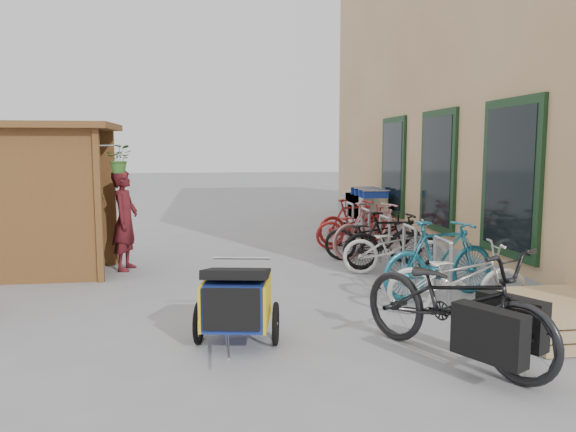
{
  "coord_description": "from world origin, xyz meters",
  "views": [
    {
      "loc": [
        -0.67,
        -6.76,
        2.01
      ],
      "look_at": [
        0.5,
        1.5,
        1.0
      ],
      "focal_mm": 35.0,
      "sensor_mm": 36.0,
      "label": 1
    }
  ],
  "objects": [
    {
      "name": "ground",
      "position": [
        0.0,
        0.0,
        0.0
      ],
      "size": [
        80.0,
        80.0,
        0.0
      ],
      "primitive_type": "plane",
      "color": "gray"
    },
    {
      "name": "building",
      "position": [
        6.49,
        4.5,
        3.49
      ],
      "size": [
        6.07,
        13.0,
        7.0
      ],
      "color": "tan",
      "rests_on": "ground"
    },
    {
      "name": "kiosk",
      "position": [
        -3.28,
        2.47,
        1.55
      ],
      "size": [
        2.49,
        1.65,
        2.4
      ],
      "color": "brown",
      "rests_on": "ground"
    },
    {
      "name": "bike_rack",
      "position": [
        2.3,
        2.4,
        0.52
      ],
      "size": [
        0.05,
        5.35,
        0.86
      ],
      "color": "#A5A8AD",
      "rests_on": "ground"
    },
    {
      "name": "pallet_stack",
      "position": [
        3.0,
        -1.4,
        0.21
      ],
      "size": [
        1.0,
        1.2,
        0.4
      ],
      "color": "tan",
      "rests_on": "ground"
    },
    {
      "name": "shopping_carts",
      "position": [
        3.0,
        6.23,
        0.64
      ],
      "size": [
        0.61,
        2.05,
        1.09
      ],
      "color": "silver",
      "rests_on": "ground"
    },
    {
      "name": "child_trailer",
      "position": [
        -0.4,
        -1.11,
        0.47
      ],
      "size": [
        0.92,
        1.48,
        0.85
      ],
      "rotation": [
        0.0,
        0.0,
        -0.18
      ],
      "color": "navy",
      "rests_on": "ground"
    },
    {
      "name": "cargo_bike",
      "position": [
        1.62,
        -1.88,
        0.56
      ],
      "size": [
        1.7,
        2.25,
        1.13
      ],
      "rotation": [
        0.0,
        0.0,
        0.51
      ],
      "color": "black",
      "rests_on": "ground"
    },
    {
      "name": "person_kiosk",
      "position": [
        -2.05,
        2.69,
        0.83
      ],
      "size": [
        0.51,
        0.67,
        1.66
      ],
      "primitive_type": "imported",
      "rotation": [
        0.0,
        0.0,
        1.37
      ],
      "color": "maroon",
      "rests_on": "ground"
    },
    {
      "name": "bike_0",
      "position": [
        2.3,
        -0.44,
        0.45
      ],
      "size": [
        1.77,
        0.83,
        0.89
      ],
      "primitive_type": "imported",
      "rotation": [
        0.0,
        0.0,
        1.42
      ],
      "color": "silver",
      "rests_on": "ground"
    },
    {
      "name": "bike_1",
      "position": [
        2.4,
        0.31,
        0.53
      ],
      "size": [
        1.83,
        0.9,
        1.06
      ],
      "primitive_type": "imported",
      "rotation": [
        0.0,
        0.0,
        1.81
      ],
      "color": "teal",
      "rests_on": "ground"
    },
    {
      "name": "bike_2",
      "position": [
        2.26,
        1.72,
        0.44
      ],
      "size": [
        1.76,
        0.94,
        0.88
      ],
      "primitive_type": "imported",
      "rotation": [
        0.0,
        0.0,
        1.35
      ],
      "color": "silver",
      "rests_on": "ground"
    },
    {
      "name": "bike_3",
      "position": [
        2.31,
        2.12,
        0.49
      ],
      "size": [
        1.63,
        0.5,
        0.97
      ],
      "primitive_type": "imported",
      "rotation": [
        0.0,
        0.0,
        1.54
      ],
      "color": "black",
      "rests_on": "ground"
    },
    {
      "name": "bike_4",
      "position": [
        2.19,
        2.79,
        0.45
      ],
      "size": [
        1.8,
        1.13,
        0.89
      ],
      "primitive_type": "imported",
      "rotation": [
        0.0,
        0.0,
        1.22
      ],
      "color": "black",
      "rests_on": "ground"
    },
    {
      "name": "bike_5",
      "position": [
        2.3,
        3.1,
        0.52
      ],
      "size": [
        1.8,
        1.03,
        1.04
      ],
      "primitive_type": "imported",
      "rotation": [
        0.0,
        0.0,
        1.9
      ],
      "color": "tan",
      "rests_on": "ground"
    },
    {
      "name": "bike_6",
      "position": [
        2.26,
        4.06,
        0.44
      ],
      "size": [
        1.68,
        0.61,
        0.88
      ],
      "primitive_type": "imported",
      "rotation": [
        0.0,
        0.0,
        1.55
      ],
      "color": "maroon",
      "rests_on": "ground"
    },
    {
      "name": "bike_7",
      "position": [
        2.31,
        4.59,
        0.48
      ],
      "size": [
        1.66,
        0.81,
        0.96
      ],
      "primitive_type": "imported",
      "rotation": [
        0.0,
        0.0,
        1.8
      ],
      "color": "maroon",
      "rests_on": "ground"
    }
  ]
}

